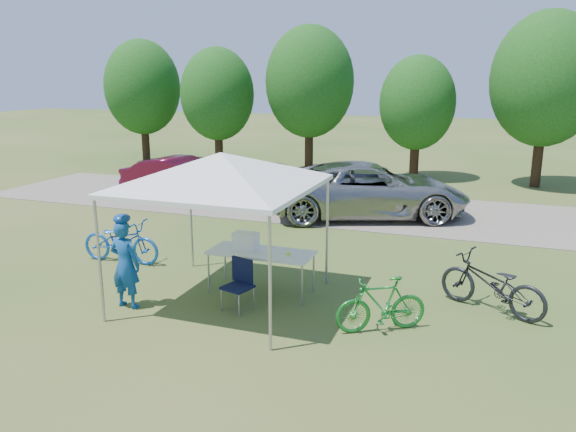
# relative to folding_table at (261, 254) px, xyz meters

# --- Properties ---
(ground) EXTENTS (100.00, 100.00, 0.00)m
(ground) POSITION_rel_folding_table_xyz_m (-0.47, -0.63, -0.77)
(ground) COLOR #2D5119
(ground) RESTS_ON ground
(gravel_strip) EXTENTS (24.00, 5.00, 0.02)m
(gravel_strip) POSITION_rel_folding_table_xyz_m (-0.47, 7.37, -0.76)
(gravel_strip) COLOR gray
(gravel_strip) RESTS_ON ground
(canopy) EXTENTS (4.53, 4.53, 3.00)m
(canopy) POSITION_rel_folding_table_xyz_m (-0.47, -0.63, 1.89)
(canopy) COLOR #A5A5AA
(canopy) RESTS_ON ground
(treeline) EXTENTS (24.89, 4.28, 6.30)m
(treeline) POSITION_rel_folding_table_xyz_m (-0.76, 13.42, 2.77)
(treeline) COLOR #382314
(treeline) RESTS_ON ground
(folding_table) EXTENTS (1.97, 0.82, 0.81)m
(folding_table) POSITION_rel_folding_table_xyz_m (0.00, 0.00, 0.00)
(folding_table) COLOR white
(folding_table) RESTS_ON ground
(folding_chair) EXTENTS (0.56, 0.58, 0.89)m
(folding_chair) POSITION_rel_folding_table_xyz_m (-0.06, -0.82, -0.24)
(folding_chair) COLOR black
(folding_chair) RESTS_ON ground
(cooler) EXTENTS (0.46, 0.31, 0.33)m
(cooler) POSITION_rel_folding_table_xyz_m (-0.31, 0.00, 0.21)
(cooler) COLOR white
(cooler) RESTS_ON folding_table
(ice_cream_cup) EXTENTS (0.07, 0.07, 0.05)m
(ice_cream_cup) POSITION_rel_folding_table_xyz_m (0.56, -0.05, 0.07)
(ice_cream_cup) COLOR #D7F138
(ice_cream_cup) RESTS_ON folding_table
(cyclist) EXTENTS (0.60, 0.41, 1.59)m
(cyclist) POSITION_rel_folding_table_xyz_m (-1.97, -1.46, 0.03)
(cyclist) COLOR #11488E
(cyclist) RESTS_ON ground
(bike_blue) EXTENTS (1.88, 0.73, 0.97)m
(bike_blue) POSITION_rel_folding_table_xyz_m (-3.58, 0.59, -0.28)
(bike_blue) COLOR blue
(bike_blue) RESTS_ON ground
(bike_green) EXTENTS (1.51, 1.15, 0.91)m
(bike_green) POSITION_rel_folding_table_xyz_m (2.45, -0.90, -0.31)
(bike_green) COLOR #1B7B2C
(bike_green) RESTS_ON ground
(bike_dark) EXTENTS (2.03, 1.44, 1.01)m
(bike_dark) POSITION_rel_folding_table_xyz_m (4.10, 0.52, -0.26)
(bike_dark) COLOR black
(bike_dark) RESTS_ON ground
(minivan) EXTENTS (6.22, 4.46, 1.57)m
(minivan) POSITION_rel_folding_table_xyz_m (0.67, 6.55, 0.04)
(minivan) COLOR #9B9C97
(minivan) RESTS_ON gravel_strip
(sedan) EXTENTS (4.38, 1.93, 1.40)m
(sedan) POSITION_rel_folding_table_xyz_m (-5.49, 6.60, -0.05)
(sedan) COLOR #500D22
(sedan) RESTS_ON gravel_strip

